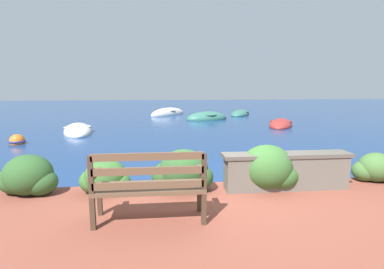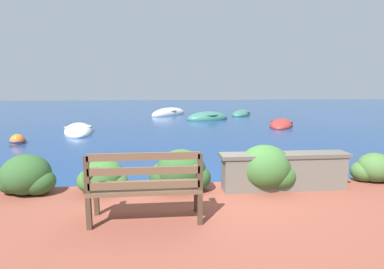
% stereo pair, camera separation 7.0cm
% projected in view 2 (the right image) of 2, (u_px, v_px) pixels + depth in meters
% --- Properties ---
extents(ground_plane, '(80.00, 80.00, 0.00)m').
position_uv_depth(ground_plane, '(211.00, 194.00, 5.41)').
color(ground_plane, navy).
extents(park_bench, '(1.41, 0.48, 0.93)m').
position_uv_depth(park_bench, '(146.00, 185.00, 3.74)').
color(park_bench, '#433123').
rests_on(park_bench, patio_terrace).
extents(stone_wall, '(2.15, 0.39, 0.61)m').
position_uv_depth(stone_wall, '(284.00, 171.00, 4.98)').
color(stone_wall, '#666056').
rests_on(stone_wall, patio_terrace).
extents(hedge_clump_far_left, '(0.95, 0.68, 0.64)m').
position_uv_depth(hedge_clump_far_left, '(26.00, 177.00, 4.74)').
color(hedge_clump_far_left, '#2D5628').
rests_on(hedge_clump_far_left, patio_terrace).
extents(hedge_clump_left, '(0.83, 0.60, 0.56)m').
position_uv_depth(hedge_clump_left, '(103.00, 178.00, 4.79)').
color(hedge_clump_left, '#38662D').
rests_on(hedge_clump_left, patio_terrace).
extents(hedge_clump_centre, '(1.01, 0.73, 0.69)m').
position_uv_depth(hedge_clump_centre, '(180.00, 173.00, 4.91)').
color(hedge_clump_centre, '#2D5628').
rests_on(hedge_clump_centre, patio_terrace).
extents(hedge_clump_right, '(1.09, 0.79, 0.74)m').
position_uv_depth(hedge_clump_right, '(263.00, 170.00, 4.99)').
color(hedge_clump_right, '#38662D').
rests_on(hedge_clump_right, patio_terrace).
extents(hedge_clump_far_right, '(0.83, 0.60, 0.57)m').
position_uv_depth(hedge_clump_far_right, '(313.00, 170.00, 5.24)').
color(hedge_clump_far_right, '#2D5628').
rests_on(hedge_clump_far_right, patio_terrace).
extents(hedge_clump_extra, '(0.77, 0.56, 0.53)m').
position_uv_depth(hedge_clump_extra, '(374.00, 169.00, 5.38)').
color(hedge_clump_extra, '#426B33').
rests_on(hedge_clump_extra, patio_terrace).
extents(rowboat_nearest, '(1.91, 3.44, 0.64)m').
position_uv_depth(rowboat_nearest, '(78.00, 131.00, 12.79)').
color(rowboat_nearest, silver).
rests_on(rowboat_nearest, ground_plane).
extents(rowboat_mid, '(2.31, 3.10, 0.62)m').
position_uv_depth(rowboat_mid, '(281.00, 125.00, 14.85)').
color(rowboat_mid, '#9E2D28').
rests_on(rowboat_mid, ground_plane).
extents(rowboat_far, '(2.92, 2.16, 0.86)m').
position_uv_depth(rowboat_far, '(208.00, 118.00, 17.75)').
color(rowboat_far, '#336B5B').
rests_on(rowboat_far, ground_plane).
extents(rowboat_outer, '(2.38, 3.26, 0.62)m').
position_uv_depth(rowboat_outer, '(241.00, 114.00, 20.75)').
color(rowboat_outer, '#336B5B').
rests_on(rowboat_outer, ground_plane).
extents(rowboat_distant, '(2.94, 3.27, 0.88)m').
position_uv_depth(rowboat_distant, '(169.00, 114.00, 20.73)').
color(rowboat_distant, silver).
rests_on(rowboat_distant, ground_plane).
extents(mooring_buoy, '(0.54, 0.54, 0.49)m').
position_uv_depth(mooring_buoy, '(18.00, 141.00, 10.20)').
color(mooring_buoy, orange).
rests_on(mooring_buoy, ground_plane).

